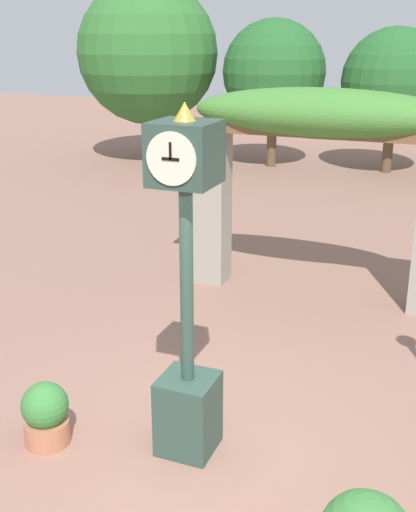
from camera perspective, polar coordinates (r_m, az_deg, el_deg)
ground_plane at (r=6.29m, az=-0.36°, el=-17.71°), size 60.00×60.00×0.00m
pedestal_clock at (r=5.71m, az=-1.88°, el=-4.58°), size 0.52×0.57×3.26m
pergola at (r=9.30m, az=9.99°, el=9.90°), size 4.35×1.07×3.06m
potted_plant_near_left at (r=6.53m, az=-14.23°, el=-13.45°), size 0.45×0.45×0.64m
tree_line at (r=18.35m, az=15.62°, el=15.64°), size 18.50×4.71×5.27m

